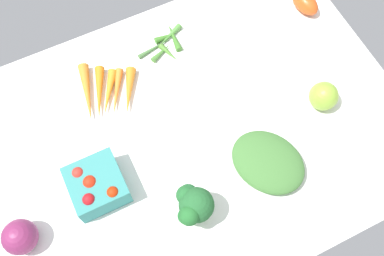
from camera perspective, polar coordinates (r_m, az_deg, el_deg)
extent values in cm
cube|color=white|center=(108.94, 0.00, -0.64)|extent=(104.00, 76.00, 2.00)
cube|color=teal|center=(101.99, -12.01, -7.16)|extent=(11.75, 11.75, 6.83)
sphere|color=red|center=(99.67, -12.89, -6.80)|extent=(3.24, 3.24, 3.24)
sphere|color=red|center=(97.84, -10.07, -8.12)|extent=(2.76, 2.76, 2.76)
sphere|color=red|center=(100.86, -14.34, -5.62)|extent=(2.82, 2.82, 2.82)
sphere|color=red|center=(98.11, -13.06, -8.88)|extent=(2.71, 2.71, 2.71)
ellipsoid|color=#DA501A|center=(129.14, 14.23, 15.25)|extent=(6.52, 9.48, 4.98)
sphere|color=#8FBB3A|center=(112.83, 16.46, 3.93)|extent=(7.09, 7.09, 7.09)
cone|color=orange|center=(114.04, -13.23, 4.34)|extent=(6.37, 16.36, 2.79)
cone|color=orange|center=(113.64, -11.75, 4.41)|extent=(7.58, 14.30, 2.46)
cone|color=orange|center=(113.30, -10.58, 4.49)|extent=(8.40, 11.83, 2.36)
cone|color=orange|center=(113.17, -9.60, 4.52)|extent=(7.94, 12.35, 2.03)
cone|color=orange|center=(112.52, -8.04, 4.71)|extent=(8.09, 12.41, 2.67)
sphere|color=#832959|center=(103.33, -21.11, -12.85)|extent=(7.61, 7.61, 7.61)
cone|color=#4C7A40|center=(119.38, -4.81, 10.16)|extent=(9.85, 2.84, 1.22)
cone|color=#42802C|center=(120.80, -3.28, 11.57)|extent=(6.48, 1.92, 1.85)
cone|color=#518832|center=(118.05, -2.99, 9.56)|extent=(3.51, 6.53, 1.57)
cone|color=#518F3D|center=(120.99, -2.92, 11.65)|extent=(8.50, 5.14, 1.68)
cone|color=#44822E|center=(120.71, -2.36, 11.56)|extent=(2.53, 8.94, 1.79)
cone|color=#4A8336|center=(118.27, -3.93, 9.62)|extent=(6.74, 4.08, 1.54)
cylinder|color=#97D382|center=(99.79, 0.55, -10.49)|extent=(3.96, 3.96, 3.97)
sphere|color=#24612E|center=(95.09, 0.58, -9.80)|extent=(7.63, 7.63, 7.63)
sphere|color=#1D6829|center=(95.38, -0.76, -11.16)|extent=(3.65, 3.65, 3.65)
sphere|color=#24682C|center=(92.84, -0.35, -11.14)|extent=(4.25, 4.25, 4.25)
sphere|color=#236432|center=(95.99, -0.51, -8.41)|extent=(4.30, 4.30, 4.30)
sphere|color=#23622E|center=(95.46, -0.78, -8.57)|extent=(4.27, 4.27, 4.27)
ellipsoid|color=#437837|center=(104.07, 9.68, -4.30)|extent=(20.70, 22.21, 4.76)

